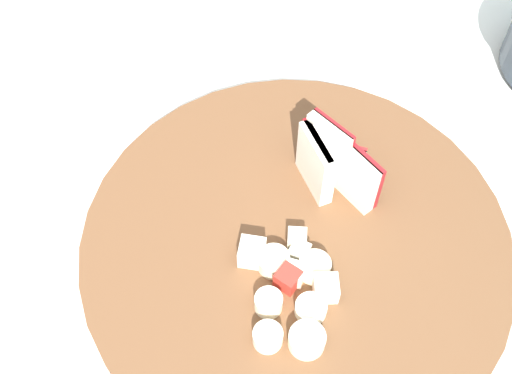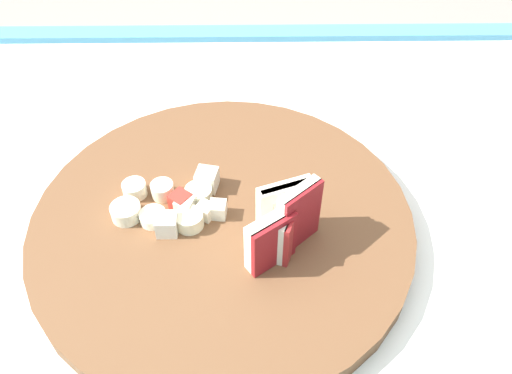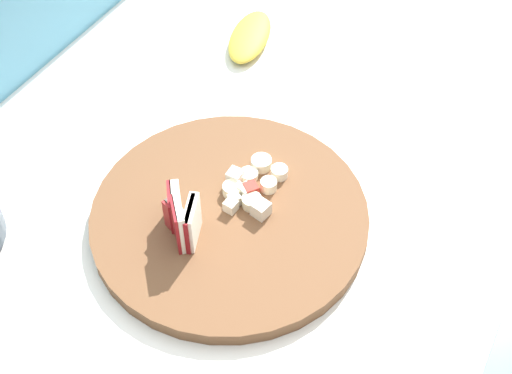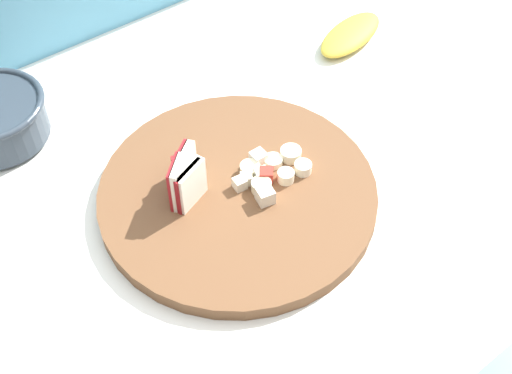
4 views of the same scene
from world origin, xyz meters
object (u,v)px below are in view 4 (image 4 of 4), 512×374
(cutting_board, at_px, (238,194))
(banana_slice_rows, at_px, (277,169))
(apple_dice_pile, at_px, (258,178))
(banana_peel, at_px, (351,34))
(apple_wedge_fan, at_px, (185,181))

(cutting_board, bearing_deg, banana_slice_rows, -8.39)
(apple_dice_pile, height_order, banana_peel, apple_dice_pile)
(banana_slice_rows, xyz_separation_m, banana_peel, (0.30, 0.18, -0.02))
(cutting_board, bearing_deg, apple_dice_pile, -15.74)
(banana_peel, bearing_deg, banana_slice_rows, -149.76)
(apple_dice_pile, relative_size, banana_slice_rows, 0.86)
(cutting_board, xyz_separation_m, apple_wedge_fan, (-0.06, 0.03, 0.04))
(apple_wedge_fan, bearing_deg, apple_dice_pile, -24.37)
(cutting_board, relative_size, banana_peel, 2.47)
(apple_wedge_fan, xyz_separation_m, apple_dice_pile, (0.09, -0.04, -0.02))
(cutting_board, relative_size, apple_wedge_fan, 5.07)
(apple_wedge_fan, bearing_deg, cutting_board, -28.16)
(apple_wedge_fan, xyz_separation_m, banana_slice_rows, (0.12, -0.04, -0.02))
(banana_slice_rows, relative_size, banana_peel, 0.64)
(apple_wedge_fan, bearing_deg, banana_slice_rows, -18.88)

